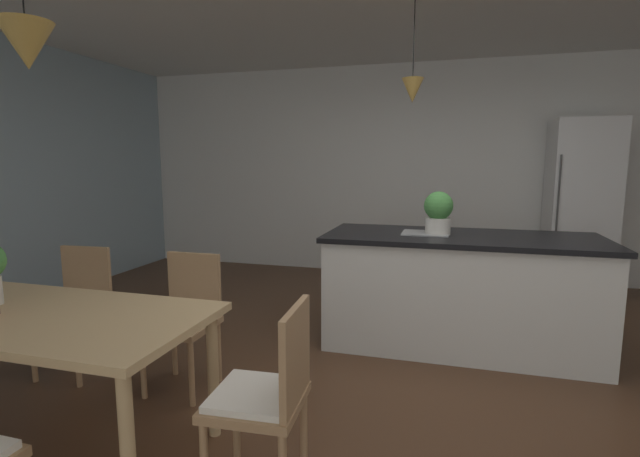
{
  "coord_description": "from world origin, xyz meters",
  "views": [
    {
      "loc": [
        0.17,
        -2.86,
        1.47
      ],
      "look_at": [
        -0.79,
        0.5,
        0.96
      ],
      "focal_mm": 25.93,
      "sensor_mm": 36.0,
      "label": 1
    }
  ],
  "objects_px": {
    "dining_table": "(22,324)",
    "chair_far_right": "(185,317)",
    "chair_kitchen_end": "(267,393)",
    "potted_plant_on_island": "(438,212)",
    "kitchen_island": "(459,290)",
    "refrigerator": "(580,207)",
    "chair_far_left": "(76,305)"
  },
  "relations": [
    {
      "from": "chair_far_left",
      "to": "chair_far_right",
      "type": "height_order",
      "value": "same"
    },
    {
      "from": "chair_far_left",
      "to": "chair_far_right",
      "type": "relative_size",
      "value": 1.0
    },
    {
      "from": "potted_plant_on_island",
      "to": "refrigerator",
      "type": "bearing_deg",
      "value": 53.32
    },
    {
      "from": "chair_kitchen_end",
      "to": "kitchen_island",
      "type": "bearing_deg",
      "value": 67.39
    },
    {
      "from": "chair_far_left",
      "to": "dining_table",
      "type": "bearing_deg",
      "value": -61.21
    },
    {
      "from": "chair_far_left",
      "to": "chair_kitchen_end",
      "type": "bearing_deg",
      "value": -24.08
    },
    {
      "from": "kitchen_island",
      "to": "refrigerator",
      "type": "height_order",
      "value": "refrigerator"
    },
    {
      "from": "refrigerator",
      "to": "chair_far_right",
      "type": "bearing_deg",
      "value": -133.46
    },
    {
      "from": "chair_far_right",
      "to": "potted_plant_on_island",
      "type": "height_order",
      "value": "potted_plant_on_island"
    },
    {
      "from": "chair_kitchen_end",
      "to": "dining_table",
      "type": "bearing_deg",
      "value": -179.87
    },
    {
      "from": "dining_table",
      "to": "chair_far_right",
      "type": "distance_m",
      "value": 0.92
    },
    {
      "from": "kitchen_island",
      "to": "potted_plant_on_island",
      "type": "height_order",
      "value": "potted_plant_on_island"
    },
    {
      "from": "chair_far_right",
      "to": "chair_kitchen_end",
      "type": "xyz_separation_m",
      "value": [
        0.9,
        -0.79,
        0.0
      ]
    },
    {
      "from": "chair_far_left",
      "to": "potted_plant_on_island",
      "type": "distance_m",
      "value": 2.76
    },
    {
      "from": "dining_table",
      "to": "chair_kitchen_end",
      "type": "height_order",
      "value": "chair_kitchen_end"
    },
    {
      "from": "chair_far_right",
      "to": "refrigerator",
      "type": "distance_m",
      "value": 4.42
    },
    {
      "from": "kitchen_island",
      "to": "chair_far_left",
      "type": "bearing_deg",
      "value": -155.1
    },
    {
      "from": "chair_far_left",
      "to": "chair_far_right",
      "type": "xyz_separation_m",
      "value": [
        0.87,
        0.0,
        0.0
      ]
    },
    {
      "from": "chair_far_left",
      "to": "chair_far_right",
      "type": "distance_m",
      "value": 0.87
    },
    {
      "from": "refrigerator",
      "to": "potted_plant_on_island",
      "type": "xyz_separation_m",
      "value": [
        -1.48,
        -1.98,
        0.11
      ]
    },
    {
      "from": "refrigerator",
      "to": "potted_plant_on_island",
      "type": "distance_m",
      "value": 2.48
    },
    {
      "from": "chair_kitchen_end",
      "to": "refrigerator",
      "type": "relative_size",
      "value": 0.45
    },
    {
      "from": "chair_far_right",
      "to": "chair_kitchen_end",
      "type": "bearing_deg",
      "value": -41.3
    },
    {
      "from": "chair_kitchen_end",
      "to": "chair_far_left",
      "type": "bearing_deg",
      "value": 155.92
    },
    {
      "from": "dining_table",
      "to": "chair_kitchen_end",
      "type": "relative_size",
      "value": 2.2
    },
    {
      "from": "chair_kitchen_end",
      "to": "refrigerator",
      "type": "xyz_separation_m",
      "value": [
        2.12,
        3.97,
        0.49
      ]
    },
    {
      "from": "chair_far_right",
      "to": "dining_table",
      "type": "bearing_deg",
      "value": -118.58
    },
    {
      "from": "chair_kitchen_end",
      "to": "potted_plant_on_island",
      "type": "distance_m",
      "value": 2.18
    },
    {
      "from": "chair_kitchen_end",
      "to": "potted_plant_on_island",
      "type": "bearing_deg",
      "value": 72.03
    },
    {
      "from": "chair_far_right",
      "to": "chair_far_left",
      "type": "bearing_deg",
      "value": -179.99
    },
    {
      "from": "chair_far_right",
      "to": "kitchen_island",
      "type": "xyz_separation_m",
      "value": [
        1.73,
        1.2,
        -0.01
      ]
    },
    {
      "from": "chair_far_right",
      "to": "kitchen_island",
      "type": "bearing_deg",
      "value": 34.87
    }
  ]
}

